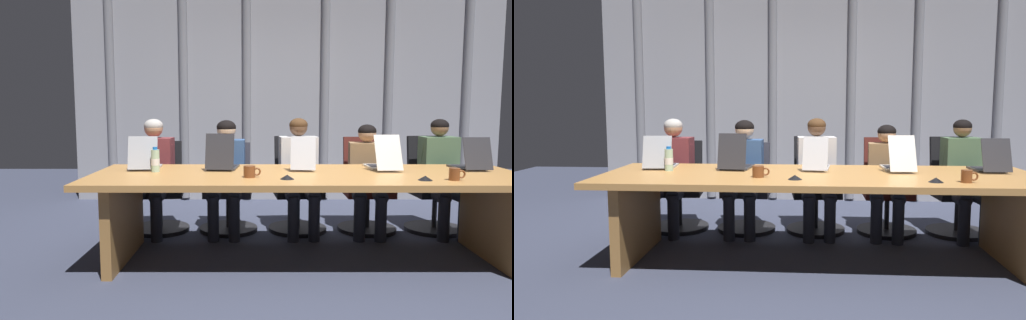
# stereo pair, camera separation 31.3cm
# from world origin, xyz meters

# --- Properties ---
(ground_plane) EXTENTS (11.50, 11.50, 0.00)m
(ground_plane) POSITION_xyz_m (0.00, 0.00, 0.00)
(ground_plane) COLOR #383D51
(conference_table) EXTENTS (3.58, 1.22, 0.74)m
(conference_table) POSITION_xyz_m (0.00, 0.00, 0.59)
(conference_table) COLOR #B77F42
(conference_table) RESTS_ON ground_plane
(curtain_backdrop) EXTENTS (5.75, 0.17, 3.18)m
(curtain_backdrop) POSITION_xyz_m (-0.00, 2.64, 1.59)
(curtain_backdrop) COLOR #9999A0
(curtain_backdrop) RESTS_ON ground_plane
(laptop_left_end) EXTENTS (0.28, 0.41, 0.30)m
(laptop_left_end) POSITION_xyz_m (-1.41, 0.28, 0.79)
(laptop_left_end) COLOR #A8ADB7
(laptop_left_end) RESTS_ON conference_table
(laptop_left_mid) EXTENTS (0.28, 0.42, 0.32)m
(laptop_left_mid) POSITION_xyz_m (-0.73, 0.25, 0.80)
(laptop_left_mid) COLOR #2D2D33
(laptop_left_mid) RESTS_ON conference_table
(laptop_center) EXTENTS (0.25, 0.44, 0.30)m
(laptop_center) POSITION_xyz_m (-0.01, 0.26, 0.79)
(laptop_center) COLOR #BCBCC1
(laptop_center) RESTS_ON conference_table
(laptop_right_mid) EXTENTS (0.24, 0.50, 0.31)m
(laptop_right_mid) POSITION_xyz_m (0.69, 0.27, 0.80)
(laptop_right_mid) COLOR beige
(laptop_right_mid) RESTS_ON conference_table
(laptop_right_end) EXTENTS (0.25, 0.41, 0.29)m
(laptop_right_end) POSITION_xyz_m (1.46, 0.25, 0.79)
(laptop_right_end) COLOR #2D2D33
(laptop_right_end) RESTS_ON conference_table
(office_chair_left_end) EXTENTS (0.60, 0.60, 0.92)m
(office_chair_left_end) POSITION_xyz_m (-1.43, 0.99, 0.34)
(office_chair_left_end) COLOR black
(office_chair_left_end) RESTS_ON ground_plane
(office_chair_left_mid) EXTENTS (0.60, 0.60, 0.90)m
(office_chair_left_mid) POSITION_xyz_m (-0.71, 0.99, 0.34)
(office_chair_left_mid) COLOR #2D2D38
(office_chair_left_mid) RESTS_ON ground_plane
(office_chair_center) EXTENTS (0.60, 0.60, 0.97)m
(office_chair_center) POSITION_xyz_m (-0.00, 1.00, 0.36)
(office_chair_center) COLOR black
(office_chair_center) RESTS_ON ground_plane
(office_chair_right_mid) EXTENTS (0.60, 0.60, 0.96)m
(office_chair_right_mid) POSITION_xyz_m (0.72, 1.00, 0.36)
(office_chair_right_mid) COLOR #511E19
(office_chair_right_mid) RESTS_ON ground_plane
(office_chair_right_end) EXTENTS (0.60, 0.60, 0.97)m
(office_chair_right_end) POSITION_xyz_m (1.42, 1.00, 0.36)
(office_chair_right_end) COLOR black
(office_chair_right_end) RESTS_ON ground_plane
(person_left_end) EXTENTS (0.40, 0.56, 1.16)m
(person_left_end) POSITION_xyz_m (-1.47, 0.84, 0.65)
(person_left_end) COLOR brown
(person_left_end) RESTS_ON ground_plane
(person_left_mid) EXTENTS (0.39, 0.55, 1.15)m
(person_left_mid) POSITION_xyz_m (-0.73, 0.83, 0.65)
(person_left_mid) COLOR #335184
(person_left_mid) RESTS_ON ground_plane
(person_center) EXTENTS (0.42, 0.57, 1.17)m
(person_center) POSITION_xyz_m (0.00, 0.84, 0.66)
(person_center) COLOR silver
(person_center) RESTS_ON ground_plane
(person_right_mid) EXTENTS (0.40, 0.57, 1.10)m
(person_right_mid) POSITION_xyz_m (0.69, 0.83, 0.62)
(person_right_mid) COLOR olive
(person_right_mid) RESTS_ON ground_plane
(person_right_end) EXTENTS (0.39, 0.57, 1.16)m
(person_right_end) POSITION_xyz_m (1.44, 0.83, 0.65)
(person_right_end) COLOR #4C6B4C
(person_right_end) RESTS_ON ground_plane
(water_bottle_primary) EXTENTS (0.07, 0.07, 0.21)m
(water_bottle_primary) POSITION_xyz_m (-1.28, 0.09, 0.83)
(water_bottle_primary) COLOR #ADD1B2
(water_bottle_primary) RESTS_ON conference_table
(coffee_mug_near) EXTENTS (0.12, 0.08, 0.09)m
(coffee_mug_near) POSITION_xyz_m (1.07, -0.37, 0.78)
(coffee_mug_near) COLOR brown
(coffee_mug_near) RESTS_ON conference_table
(coffee_mug_far) EXTENTS (0.14, 0.09, 0.09)m
(coffee_mug_far) POSITION_xyz_m (-0.48, -0.22, 0.78)
(coffee_mug_far) COLOR brown
(coffee_mug_far) RESTS_ON conference_table
(conference_mic_left_side) EXTENTS (0.11, 0.11, 0.03)m
(conference_mic_left_side) POSITION_xyz_m (0.85, -0.37, 0.75)
(conference_mic_left_side) COLOR black
(conference_mic_left_side) RESTS_ON conference_table
(conference_mic_middle) EXTENTS (0.11, 0.11, 0.03)m
(conference_mic_middle) POSITION_xyz_m (-0.19, -0.31, 0.75)
(conference_mic_middle) COLOR black
(conference_mic_middle) RESTS_ON conference_table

